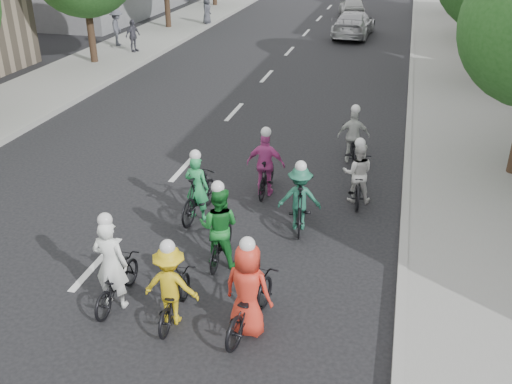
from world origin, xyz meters
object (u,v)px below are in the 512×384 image
at_px(follow_car_lead, 354,24).
at_px(spectator_2, 207,10).
at_px(cyclist_8, 353,142).
at_px(spectator_1, 133,36).
at_px(cyclist_7, 300,201).
at_px(follow_car_trail, 352,6).
at_px(cyclist_3, 266,170).
at_px(cyclist_2, 172,291).
at_px(cyclist_6, 357,178).
at_px(cyclist_5, 198,193).
at_px(cyclist_1, 220,232).
at_px(cyclist_4, 249,298).
at_px(cyclist_0, 114,275).
at_px(spectator_0, 117,28).

bearing_deg(follow_car_lead, spectator_2, -3.20).
height_order(cyclist_8, follow_car_lead, cyclist_8).
bearing_deg(spectator_1, cyclist_7, -122.74).
bearing_deg(follow_car_trail, cyclist_3, 81.57).
relative_size(cyclist_2, cyclist_6, 0.85).
xyz_separation_m(cyclist_5, cyclist_8, (3.14, 4.23, -0.04)).
distance_m(spectator_1, spectator_2, 8.26).
xyz_separation_m(cyclist_1, cyclist_2, (-0.25, -1.94, -0.10)).
xyz_separation_m(cyclist_1, cyclist_4, (1.10, -1.86, -0.06)).
xyz_separation_m(cyclist_0, cyclist_4, (2.53, -0.10, 0.03)).
bearing_deg(cyclist_8, cyclist_7, 70.49).
xyz_separation_m(cyclist_0, spectator_2, (-7.30, 26.64, 0.33)).
height_order(cyclist_1, cyclist_7, cyclist_1).
relative_size(cyclist_6, follow_car_trail, 0.50).
distance_m(cyclist_1, follow_car_trail, 30.71).
bearing_deg(follow_car_trail, spectator_2, 25.40).
bearing_deg(cyclist_1, spectator_1, -60.86).
xyz_separation_m(cyclist_1, cyclist_7, (1.29, 1.85, -0.06)).
bearing_deg(spectator_0, spectator_2, -36.70).
xyz_separation_m(cyclist_1, follow_car_trail, (-0.46, 30.71, -0.05)).
bearing_deg(spectator_0, spectator_1, -146.71).
distance_m(cyclist_7, follow_car_lead, 22.00).
distance_m(cyclist_3, spectator_1, 16.68).
height_order(cyclist_0, cyclist_3, cyclist_0).
height_order(cyclist_0, cyclist_7, cyclist_0).
bearing_deg(follow_car_lead, spectator_1, 38.80).
xyz_separation_m(cyclist_0, cyclist_8, (3.51, 7.70, -0.03)).
xyz_separation_m(cyclist_5, cyclist_6, (3.48, 1.78, -0.03)).
bearing_deg(cyclist_3, cyclist_5, 51.14).
distance_m(cyclist_4, spectator_1, 21.49).
bearing_deg(follow_car_lead, cyclist_7, 96.03).
height_order(cyclist_0, spectator_1, cyclist_0).
bearing_deg(spectator_1, cyclist_1, -129.08).
bearing_deg(cyclist_5, cyclist_6, -147.44).
xyz_separation_m(cyclist_4, cyclist_8, (0.98, 7.80, -0.06)).
relative_size(cyclist_1, spectator_1, 1.21).
relative_size(cyclist_3, spectator_0, 1.00).
xyz_separation_m(cyclist_0, cyclist_7, (2.72, 3.60, 0.04)).
xyz_separation_m(cyclist_4, follow_car_trail, (-1.56, 32.57, 0.01)).
xyz_separation_m(follow_car_lead, spectator_2, (-9.05, 1.06, 0.24)).
height_order(cyclist_2, follow_car_lead, cyclist_2).
distance_m(cyclist_0, spectator_0, 21.81).
bearing_deg(spectator_0, cyclist_4, -166.14).
distance_m(cyclist_5, spectator_2, 24.40).
bearing_deg(cyclist_0, follow_car_lead, -93.58).
xyz_separation_m(cyclist_3, cyclist_8, (1.90, 2.66, -0.08)).
bearing_deg(cyclist_1, cyclist_7, -126.11).
xyz_separation_m(follow_car_trail, spectator_2, (-8.27, -5.82, 0.29)).
distance_m(cyclist_3, cyclist_6, 2.25).
bearing_deg(cyclist_6, follow_car_lead, -90.71).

